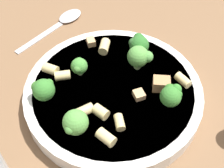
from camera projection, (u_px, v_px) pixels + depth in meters
name	position (u px, v px, depth m)	size (l,w,h in m)	color
ground_plane	(112.00, 99.00, 0.54)	(2.00, 2.00, 0.00)	brown
pasta_bowl	(112.00, 93.00, 0.53)	(0.30, 0.30, 0.03)	silver
broccoli_floret_0	(170.00, 95.00, 0.48)	(0.04, 0.03, 0.04)	#93B766
broccoli_floret_1	(42.00, 89.00, 0.49)	(0.04, 0.04, 0.04)	#9EC175
broccoli_floret_2	(137.00, 44.00, 0.55)	(0.04, 0.04, 0.04)	#93B766
broccoli_floret_3	(78.00, 66.00, 0.52)	(0.03, 0.03, 0.03)	#9EC175
broccoli_floret_4	(74.00, 123.00, 0.44)	(0.04, 0.04, 0.04)	#84AD60
broccoli_floret_5	(138.00, 56.00, 0.53)	(0.04, 0.04, 0.05)	#84AD60
rigatoni_0	(99.00, 112.00, 0.47)	(0.02, 0.02, 0.02)	#E0C67F
rigatoni_1	(118.00, 122.00, 0.46)	(0.01, 0.01, 0.02)	#E0C67F
rigatoni_2	(105.00, 137.00, 0.45)	(0.02, 0.02, 0.03)	#E0C67F
rigatoni_3	(84.00, 110.00, 0.48)	(0.02, 0.02, 0.03)	#E0C67F
rigatoni_4	(61.00, 75.00, 0.52)	(0.02, 0.02, 0.03)	#E0C67F
rigatoni_5	(182.00, 80.00, 0.52)	(0.02, 0.02, 0.03)	#E0C67F
rigatoni_6	(49.00, 69.00, 0.53)	(0.02, 0.02, 0.03)	#E0C67F
rigatoni_7	(103.00, 46.00, 0.57)	(0.02, 0.02, 0.03)	#E0C67F
chicken_chunk_0	(160.00, 86.00, 0.51)	(0.03, 0.02, 0.02)	#A87A4C
chicken_chunk_1	(90.00, 42.00, 0.58)	(0.02, 0.01, 0.01)	tan
chicken_chunk_2	(138.00, 95.00, 0.50)	(0.02, 0.02, 0.01)	tan
spoon	(61.00, 21.00, 0.67)	(0.15, 0.13, 0.01)	silver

